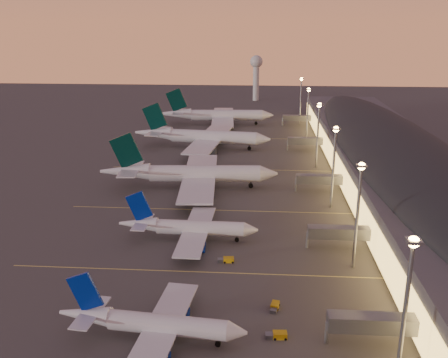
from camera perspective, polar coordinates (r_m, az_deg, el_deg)
ground at (r=122.87m, az=-2.47°, el=-9.47°), size 700.00×700.00×0.00m
airliner_narrow_south at (r=95.47m, az=-8.30°, el=-16.04°), size 35.64×31.98×12.72m
airliner_narrow_north at (r=133.46m, az=-4.11°, el=-5.57°), size 37.41×33.33×13.40m
airliner_wide_near at (r=174.04m, az=-3.97°, el=0.60°), size 61.97×56.54×19.83m
airliner_wide_mid at (r=229.46m, az=-2.55°, el=4.84°), size 63.75×58.46×20.39m
airliner_wide_far at (r=282.34m, az=-0.85°, el=7.29°), size 64.35×58.68×20.59m
terminal_building at (r=193.40m, az=18.61°, el=2.58°), size 56.35×255.00×17.46m
light_masts at (r=179.30m, az=11.41°, el=4.91°), size 2.20×217.20×25.90m
radar_tower at (r=370.22m, az=3.70°, el=12.30°), size 9.00×9.00×32.50m
lane_markings at (r=159.34m, az=-0.85°, el=-2.92°), size 90.00×180.36×0.00m
baggage_tug_a at (r=96.93m, az=6.10°, el=-17.33°), size 4.08×1.96×1.19m
baggage_tug_b at (r=104.11m, az=16.12°, el=-15.32°), size 3.72×1.75×1.09m
baggage_tug_c at (r=122.61m, az=0.29°, el=-9.23°), size 4.05×2.00×1.17m
baggage_tug_d at (r=105.03m, az=5.81°, el=-14.32°), size 2.23×3.94×1.11m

